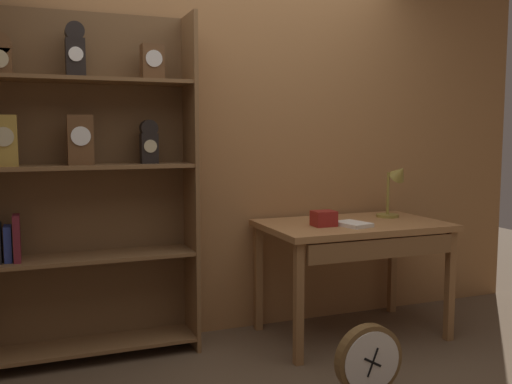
# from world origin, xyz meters

# --- Properties ---
(back_wood_panel) EXTENTS (4.80, 0.05, 2.60)m
(back_wood_panel) POSITION_xyz_m (0.00, 1.26, 1.30)
(back_wood_panel) COLOR #9E6B3D
(back_wood_panel) RESTS_ON ground
(bookshelf) EXTENTS (1.34, 0.32, 2.08)m
(bookshelf) POSITION_xyz_m (-1.00, 1.08, 1.06)
(bookshelf) COLOR brown
(bookshelf) RESTS_ON ground
(workbench) EXTENTS (1.20, 0.74, 0.77)m
(workbench) POSITION_xyz_m (0.73, 0.80, 0.68)
(workbench) COLOR #9E6B3D
(workbench) RESTS_ON ground
(desk_lamp) EXTENTS (0.21, 0.21, 0.39)m
(desk_lamp) POSITION_xyz_m (1.13, 0.91, 1.00)
(desk_lamp) COLOR olive
(desk_lamp) RESTS_ON workbench
(toolbox_small) EXTENTS (0.14, 0.12, 0.10)m
(toolbox_small) POSITION_xyz_m (0.48, 0.77, 0.82)
(toolbox_small) COLOR maroon
(toolbox_small) RESTS_ON workbench
(open_repair_manual) EXTENTS (0.21, 0.25, 0.02)m
(open_repair_manual) POSITION_xyz_m (0.65, 0.70, 0.78)
(open_repair_manual) COLOR silver
(open_repair_manual) RESTS_ON workbench
(round_clock_large) EXTENTS (0.36, 0.11, 0.40)m
(round_clock_large) POSITION_xyz_m (0.31, -0.04, 0.21)
(round_clock_large) COLOR brown
(round_clock_large) RESTS_ON ground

